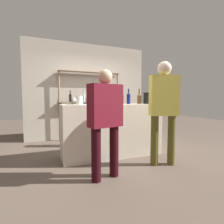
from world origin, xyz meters
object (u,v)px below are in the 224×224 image
(cork_jar, at_px, (79,100))
(customer_left, at_px, (105,117))
(counter_bottle_1, at_px, (122,98))
(counter_bottle_2, at_px, (128,98))
(counter_bottle_3, at_px, (100,98))
(ice_bucket, at_px, (148,98))
(counter_bottle_4, at_px, (139,98))
(server_behind_counter, at_px, (107,109))
(counter_bottle_0, at_px, (112,97))
(customer_right, at_px, (164,105))
(wine_glass, at_px, (74,99))

(cork_jar, bearing_deg, customer_left, -80.88)
(counter_bottle_1, xyz_separation_m, cork_jar, (-0.80, 0.23, -0.03))
(counter_bottle_1, xyz_separation_m, counter_bottle_2, (0.23, 0.16, 0.01))
(counter_bottle_1, distance_m, counter_bottle_2, 0.28)
(counter_bottle_1, relative_size, counter_bottle_3, 0.91)
(counter_bottle_2, bearing_deg, ice_bucket, -1.69)
(counter_bottle_4, distance_m, server_behind_counter, 0.89)
(counter_bottle_1, distance_m, server_behind_counter, 0.92)
(counter_bottle_4, height_order, ice_bucket, counter_bottle_4)
(counter_bottle_0, xyz_separation_m, customer_left, (-0.48, -0.94, -0.29))
(counter_bottle_4, relative_size, cork_jar, 1.95)
(counter_bottle_3, relative_size, customer_right, 0.19)
(counter_bottle_2, bearing_deg, counter_bottle_3, -163.70)
(counter_bottle_2, xyz_separation_m, customer_right, (0.26, -0.83, -0.12))
(server_behind_counter, bearing_deg, counter_bottle_3, -15.54)
(server_behind_counter, bearing_deg, customer_left, -8.88)
(counter_bottle_3, height_order, cork_jar, counter_bottle_3)
(counter_bottle_0, height_order, wine_glass, counter_bottle_0)
(ice_bucket, bearing_deg, counter_bottle_4, 166.37)
(customer_left, bearing_deg, counter_bottle_1, -52.02)
(wine_glass, height_order, cork_jar, cork_jar)
(customer_left, bearing_deg, wine_glass, 6.31)
(ice_bucket, bearing_deg, customer_right, -104.38)
(counter_bottle_0, bearing_deg, customer_left, -117.03)
(counter_bottle_0, relative_size, cork_jar, 2.12)
(counter_bottle_0, relative_size, server_behind_counter, 0.23)
(counter_bottle_0, relative_size, wine_glass, 2.50)
(counter_bottle_3, distance_m, ice_bucket, 1.18)
(counter_bottle_2, height_order, counter_bottle_3, counter_bottle_3)
(ice_bucket, bearing_deg, counter_bottle_0, -179.36)
(counter_bottle_3, bearing_deg, counter_bottle_0, 29.92)
(counter_bottle_1, xyz_separation_m, customer_left, (-0.63, -0.81, -0.27))
(ice_bucket, relative_size, server_behind_counter, 0.16)
(ice_bucket, xyz_separation_m, server_behind_counter, (-0.68, 0.74, -0.27))
(counter_bottle_4, distance_m, customer_left, 1.54)
(ice_bucket, relative_size, customer_left, 0.16)
(counter_bottle_0, distance_m, server_behind_counter, 0.82)
(counter_bottle_4, xyz_separation_m, wine_glass, (-1.44, -0.18, -0.02))
(customer_left, bearing_deg, cork_jar, -4.78)
(customer_left, bearing_deg, counter_bottle_3, -26.13)
(counter_bottle_3, xyz_separation_m, customer_right, (0.96, -0.62, -0.12))
(counter_bottle_4, xyz_separation_m, server_behind_counter, (-0.49, 0.69, -0.27))
(counter_bottle_0, distance_m, counter_bottle_4, 0.67)
(counter_bottle_0, xyz_separation_m, counter_bottle_1, (0.15, -0.13, -0.02))
(wine_glass, relative_size, cork_jar, 0.85)
(wine_glass, bearing_deg, counter_bottle_3, -7.09)
(counter_bottle_1, bearing_deg, customer_left, -128.12)
(ice_bucket, bearing_deg, counter_bottle_3, -170.74)
(counter_bottle_3, bearing_deg, counter_bottle_1, 6.02)
(cork_jar, bearing_deg, ice_bucket, -3.44)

